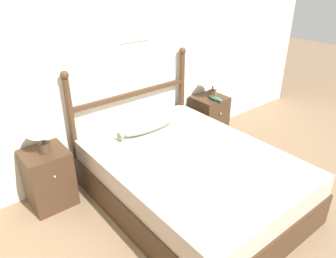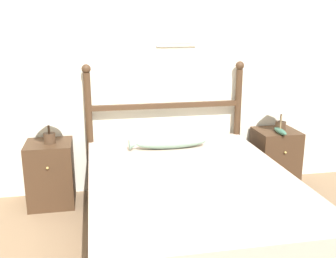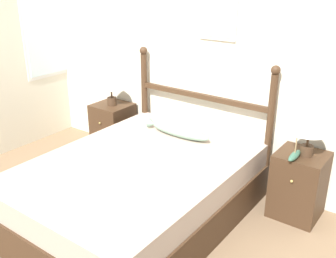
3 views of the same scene
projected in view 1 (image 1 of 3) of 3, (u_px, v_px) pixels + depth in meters
The scene contains 10 objects.
ground_plane at pixel (232, 237), 2.93m from camera, with size 16.00×16.00×0.00m, color #7A6047.
wall_back at pixel (121, 57), 3.54m from camera, with size 6.40×0.08×2.55m.
bed at pixel (191, 179), 3.26m from camera, with size 1.55×2.09×0.54m.
headboard at pixel (133, 107), 3.75m from camera, with size 1.57×0.09×1.28m.
nightstand_left at pixel (49, 178), 3.22m from camera, with size 0.41×0.42×0.60m.
nightstand_right at pixel (209, 118), 4.46m from camera, with size 0.41×0.42×0.60m.
table_lamp_left at pixel (40, 127), 2.96m from camera, with size 0.27×0.27×0.37m.
table_lamp_right at pixel (213, 78), 4.21m from camera, with size 0.27×0.27×0.37m.
model_boat at pixel (216, 98), 4.20m from camera, with size 0.06×0.24×0.18m.
fish_pillow at pixel (148, 127), 3.55m from camera, with size 0.71×0.15×0.11m.
Camera 1 is at (-1.80, -1.32, 2.20)m, focal length 35.00 mm.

